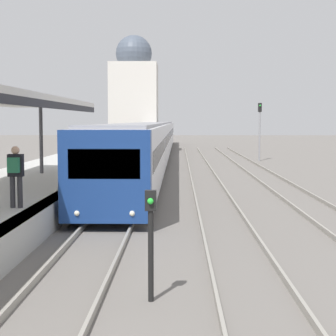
{
  "coord_description": "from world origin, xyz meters",
  "views": [
    {
      "loc": [
        2.12,
        -4.68,
        3.21
      ],
      "look_at": [
        1.76,
        14.11,
        1.62
      ],
      "focal_mm": 60.0,
      "sensor_mm": 36.0,
      "label": 1
    }
  ],
  "objects_px": {
    "person_on_platform": "(15,172)",
    "train_near": "(154,138)",
    "signal_post_near": "(151,233)",
    "signal_mast_far": "(260,124)"
  },
  "relations": [
    {
      "from": "signal_mast_far",
      "to": "signal_post_near",
      "type": "bearing_deg",
      "value": -101.14
    },
    {
      "from": "train_near",
      "to": "signal_post_near",
      "type": "xyz_separation_m",
      "value": [
        1.63,
        -38.77,
        -0.48
      ]
    },
    {
      "from": "signal_post_near",
      "to": "train_near",
      "type": "bearing_deg",
      "value": 92.4
    },
    {
      "from": "person_on_platform",
      "to": "train_near",
      "type": "bearing_deg",
      "value": 86.15
    },
    {
      "from": "signal_post_near",
      "to": "signal_mast_far",
      "type": "height_order",
      "value": "signal_mast_far"
    },
    {
      "from": "train_near",
      "to": "signal_post_near",
      "type": "height_order",
      "value": "train_near"
    },
    {
      "from": "person_on_platform",
      "to": "signal_mast_far",
      "type": "xyz_separation_m",
      "value": [
        10.82,
        30.03,
        1.08
      ]
    },
    {
      "from": "person_on_platform",
      "to": "train_near",
      "type": "xyz_separation_m",
      "value": [
        2.26,
        33.62,
        -0.15
      ]
    },
    {
      "from": "train_near",
      "to": "signal_mast_far",
      "type": "distance_m",
      "value": 9.36
    },
    {
      "from": "signal_post_near",
      "to": "signal_mast_far",
      "type": "bearing_deg",
      "value": 78.86
    }
  ]
}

